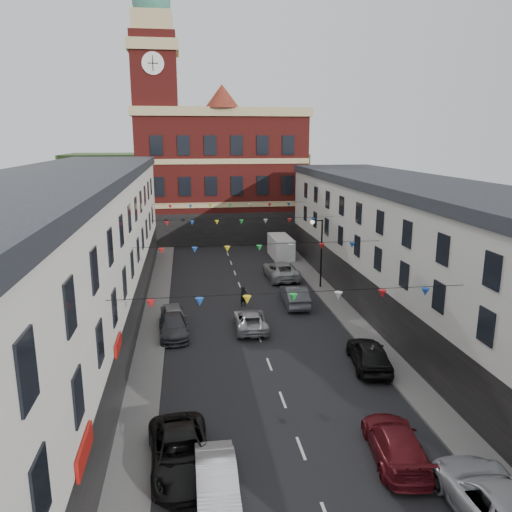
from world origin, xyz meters
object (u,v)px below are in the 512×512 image
street_lamp (319,244)px  pedestrian (244,297)px  car_right_d (369,354)px  car_right_f (281,270)px  white_van (281,247)px  car_right_b (496,503)px  moving_car (251,320)px  car_right_e (295,295)px  car_left_b (217,482)px  car_left_c (181,452)px  car_left_d (173,326)px  car_right_c (396,443)px  car_left_e (174,317)px

street_lamp → pedestrian: street_lamp is taller
car_right_d → street_lamp: bearing=-86.6°
car_right_f → white_van: bearing=-103.6°
car_right_b → moving_car: 19.38m
car_right_f → pedestrian: bearing=56.8°
car_right_e → pedestrian: car_right_e is taller
moving_car → pedestrian: bearing=-89.6°
car_left_b → car_right_b: size_ratio=0.75×
street_lamp → white_van: street_lamp is taller
car_right_b → white_van: (0.03, 38.52, 0.37)m
street_lamp → car_left_c: bearing=-117.0°
car_right_d → car_left_b: bearing=53.1°
car_left_b → car_right_b: car_right_b is taller
car_left_d → pedestrian: pedestrian is taller
car_left_c → moving_car: size_ratio=1.13×
car_right_e → car_right_c: bearing=91.8°
car_right_e → white_van: 15.72m
car_left_d → car_left_c: bearing=-91.1°
car_left_b → car_right_f: (7.64, 27.98, 0.10)m
car_left_b → car_right_e: size_ratio=0.89×
car_left_c → car_right_e: size_ratio=1.08×
car_left_e → car_right_d: 13.52m
car_left_b → car_right_b: (9.16, -2.45, 0.09)m
car_left_c → pedestrian: size_ratio=3.31×
car_left_d → car_right_d: car_right_d is taller
street_lamp → pedestrian: bearing=-151.3°
moving_car → white_van: (5.90, 20.05, 0.52)m
car_right_d → car_left_e: bearing=-28.2°
car_right_b → car_right_f: size_ratio=0.99×
car_left_e → pedestrian: (5.21, 3.50, 0.08)m
car_right_c → car_right_d: 8.32m
car_left_c → car_right_c: 8.57m
street_lamp → car_left_e: size_ratio=1.46×
car_left_b → street_lamp: bearing=67.0°
car_left_c → car_left_e: size_ratio=1.25×
car_left_b → car_left_c: size_ratio=0.82×
car_left_d → car_right_c: size_ratio=0.93×
moving_car → car_left_b: bearing=79.7°
street_lamp → car_right_d: 15.46m
car_right_f → street_lamp: bearing=123.8°
car_right_c → pedestrian: size_ratio=3.13×
car_right_e → white_van: bearing=-94.9°
moving_car → street_lamp: bearing=-127.9°
car_left_d → white_van: size_ratio=0.87×
car_left_d → car_right_b: bearing=-62.0°
car_right_c → car_right_b: bearing=124.3°
car_right_c → car_left_c: bearing=3.4°
car_left_b → car_right_d: car_right_d is taller
car_left_b → car_right_f: 29.00m
car_left_d → moving_car: size_ratio=1.00×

